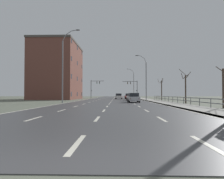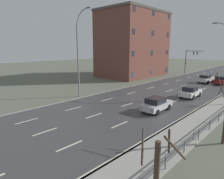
# 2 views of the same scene
# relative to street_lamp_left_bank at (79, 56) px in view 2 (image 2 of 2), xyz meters

# --- Properties ---
(ground_plane) EXTENTS (160.00, 160.00, 0.12)m
(ground_plane) POSITION_rel_street_lamp_left_bank_xyz_m (7.42, 20.46, -5.77)
(ground_plane) COLOR #5B6051
(road_asphalt_strip) EXTENTS (14.00, 120.00, 0.03)m
(road_asphalt_strip) POSITION_rel_street_lamp_left_bank_xyz_m (7.42, 32.46, -5.70)
(road_asphalt_strip) COLOR #3D3D3F
(road_asphalt_strip) RESTS_ON ground
(guardrail) EXTENTS (0.07, 35.14, 1.00)m
(guardrail) POSITION_rel_street_lamp_left_bank_xyz_m (17.27, -2.28, -5.00)
(guardrail) COLOR #515459
(guardrail) RESTS_ON ground
(street_lamp_left_bank) EXTENTS (2.81, 0.24, 11.72)m
(street_lamp_left_bank) POSITION_rel_street_lamp_left_bank_xyz_m (0.00, 0.00, 0.00)
(street_lamp_left_bank) COLOR slate
(street_lamp_left_bank) RESTS_ON ground
(traffic_signal_left) EXTENTS (4.58, 0.36, 6.18)m
(traffic_signal_left) POSITION_rel_street_lamp_left_bank_xyz_m (0.61, 36.20, -1.50)
(traffic_signal_left) COLOR #38383A
(traffic_signal_left) RESTS_ON ground
(car_near_right) EXTENTS (1.88, 4.12, 1.57)m
(car_near_right) POSITION_rel_street_lamp_left_bank_xyz_m (11.24, 1.78, -4.90)
(car_near_right) COLOR #B7B7BC
(car_near_right) RESTS_ON ground
(car_far_left) EXTENTS (1.97, 4.17, 1.57)m
(car_far_left) POSITION_rel_street_lamp_left_bank_xyz_m (11.66, 24.39, -4.90)
(car_far_left) COLOR maroon
(car_far_left) RESTS_ON ground
(car_distant) EXTENTS (1.89, 4.13, 1.57)m
(car_distant) POSITION_rel_street_lamp_left_bank_xyz_m (11.48, 10.48, -4.90)
(car_distant) COLOR silver
(car_distant) RESTS_ON ground
(car_near_left) EXTENTS (2.00, 4.19, 1.57)m
(car_near_left) POSITION_rel_street_lamp_left_bank_xyz_m (8.97, 24.20, -4.90)
(car_near_left) COLOR silver
(car_near_left) RESTS_ON ground
(brick_building) EXTENTS (10.98, 16.55, 15.24)m
(brick_building) POSITION_rel_street_lamp_left_bank_xyz_m (-7.78, 22.25, 1.92)
(brick_building) COLOR brown
(brick_building) RESTS_ON ground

